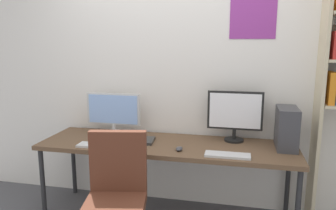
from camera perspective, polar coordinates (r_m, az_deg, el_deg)
wall_back at (r=3.32m, az=1.41°, el=4.77°), size 4.74×0.11×2.60m
desk at (r=3.05m, az=-0.21°, el=-7.55°), size 2.34×0.68×0.74m
monitor_left at (r=3.35m, az=-9.46°, el=-1.11°), size 0.56×0.18×0.41m
monitor_right at (r=3.10m, az=11.54°, el=-1.47°), size 0.51×0.18×0.47m
pc_tower at (r=3.04m, az=19.91°, el=-3.78°), size 0.17×0.34×0.36m
keyboard_left at (r=3.00m, az=-11.78°, el=-6.95°), size 0.40×0.13×0.02m
keyboard_right at (r=2.75m, az=10.30°, el=-8.56°), size 0.37×0.13×0.02m
mouse_left_side at (r=2.86m, az=-5.21°, el=-7.51°), size 0.06×0.10×0.03m
mouse_right_side at (r=2.84m, az=1.96°, el=-7.60°), size 0.06×0.10×0.03m
laptop_closed at (r=3.10m, az=-5.46°, el=-6.10°), size 0.34×0.25×0.02m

